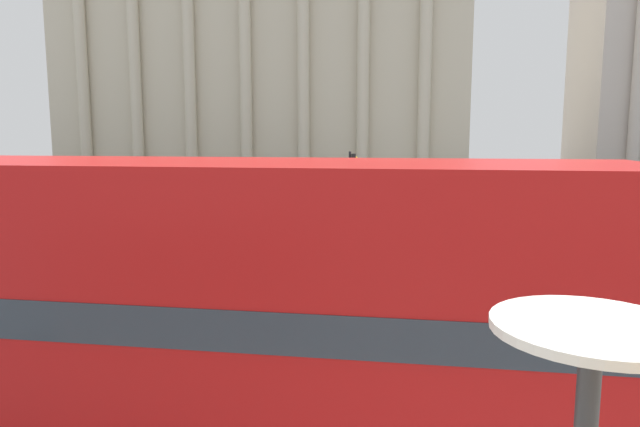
# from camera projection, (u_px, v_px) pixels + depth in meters

# --- Properties ---
(double_decker_bus) EXTENTS (10.61, 2.71, 4.09)m
(double_decker_bus) POSITION_uv_depth(u_px,v_px,m) (201.00, 305.00, 7.19)
(double_decker_bus) COLOR black
(double_decker_bus) RESTS_ON ground_plane
(cafe_dining_table) EXTENTS (0.60, 0.60, 0.73)m
(cafe_dining_table) POSITION_uv_depth(u_px,v_px,m) (589.00, 385.00, 1.73)
(cafe_dining_table) COLOR #2D2D30
(cafe_dining_table) RESTS_ON cafe_floor_slab
(plaza_building_left) EXTENTS (34.24, 16.12, 25.31)m
(plaza_building_left) POSITION_uv_depth(u_px,v_px,m) (270.00, 40.00, 50.53)
(plaza_building_left) COLOR beige
(plaza_building_left) RESTS_ON ground_plane
(traffic_light_mid) EXTENTS (0.42, 0.24, 3.23)m
(traffic_light_mid) POSITION_uv_depth(u_px,v_px,m) (474.00, 200.00, 19.74)
(traffic_light_mid) COLOR black
(traffic_light_mid) RESTS_ON ground_plane
(traffic_light_far) EXTENTS (0.42, 0.24, 3.59)m
(traffic_light_far) POSITION_uv_depth(u_px,v_px,m) (351.00, 178.00, 27.06)
(traffic_light_far) COLOR black
(traffic_light_far) RESTS_ON ground_plane
(pedestrian_black) EXTENTS (0.32, 0.32, 1.74)m
(pedestrian_black) POSITION_uv_depth(u_px,v_px,m) (339.00, 243.00, 17.89)
(pedestrian_black) COLOR #282B33
(pedestrian_black) RESTS_ON ground_plane
(pedestrian_white) EXTENTS (0.32, 0.32, 1.63)m
(pedestrian_white) POSITION_uv_depth(u_px,v_px,m) (273.00, 193.00, 33.92)
(pedestrian_white) COLOR #282B33
(pedestrian_white) RESTS_ON ground_plane
(pedestrian_yellow) EXTENTS (0.32, 0.32, 1.66)m
(pedestrian_yellow) POSITION_uv_depth(u_px,v_px,m) (306.00, 221.00, 22.87)
(pedestrian_yellow) COLOR #282B33
(pedestrian_yellow) RESTS_ON ground_plane
(pedestrian_grey) EXTENTS (0.32, 0.32, 1.67)m
(pedestrian_grey) POSITION_uv_depth(u_px,v_px,m) (346.00, 229.00, 20.82)
(pedestrian_grey) COLOR #282B33
(pedestrian_grey) RESTS_ON ground_plane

